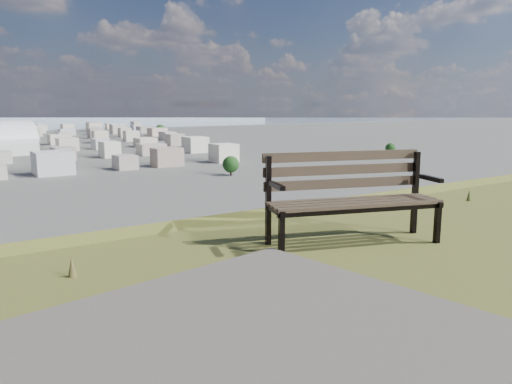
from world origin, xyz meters
TOP-DOWN VIEW (x-y plane):
  - park_bench at (-0.95, 2.49)m, footprint 2.04×1.18m

SIDE VIEW (x-z plane):
  - park_bench at x=-0.95m, z-range 25.07..26.08m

